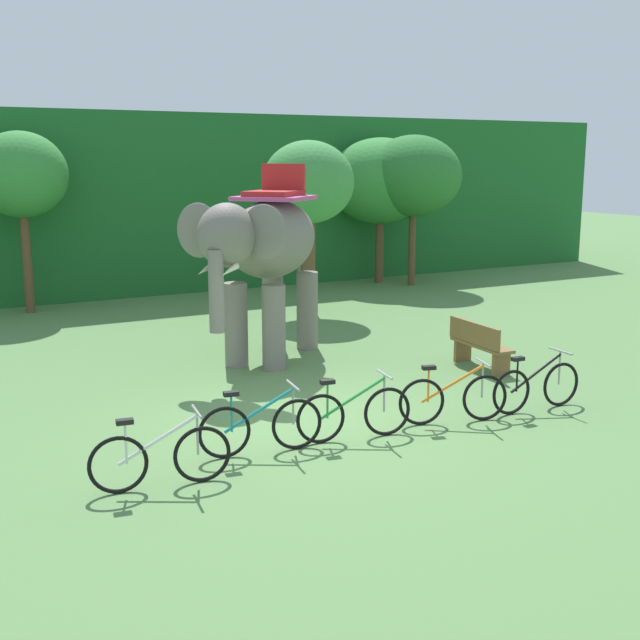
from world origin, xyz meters
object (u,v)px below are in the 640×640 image
(bike_green, at_px, (354,413))
(bike_orange, at_px, (453,398))
(wooden_bench, at_px, (479,344))
(tree_far_left, at_px, (308,184))
(bike_black, at_px, (536,386))
(tree_far_right, at_px, (413,176))
(bike_white, at_px, (160,457))
(tree_center, at_px, (380,181))
(bike_teal, at_px, (261,426))
(elephant, at_px, (266,248))
(tree_center_right, at_px, (21,176))

(bike_green, relative_size, bike_orange, 1.02)
(bike_green, xyz_separation_m, wooden_bench, (4.06, 2.23, 0.09))
(tree_far_left, relative_size, wooden_bench, 2.84)
(bike_black, bearing_deg, wooden_bench, 70.58)
(tree_far_left, relative_size, bike_orange, 2.61)
(tree_far_right, distance_m, bike_white, 16.68)
(tree_far_left, relative_size, bike_white, 2.54)
(tree_center, bearing_deg, bike_teal, -128.53)
(bike_orange, bearing_deg, bike_teal, 176.33)
(tree_far_left, distance_m, bike_green, 9.98)
(tree_center, bearing_deg, bike_black, -112.03)
(bike_teal, height_order, bike_green, same)
(tree_far_right, distance_m, bike_green, 14.51)
(tree_far_left, bearing_deg, elephant, -126.99)
(tree_center_right, xyz_separation_m, bike_green, (2.41, -12.10, -3.07))
(elephant, relative_size, wooden_bench, 2.48)
(bike_teal, distance_m, wooden_bench, 5.84)
(bike_green, bearing_deg, tree_center, 55.97)
(tree_far_left, relative_size, bike_green, 2.55)
(elephant, height_order, wooden_bench, elephant)
(bike_teal, distance_m, bike_black, 4.59)
(tree_far_right, bearing_deg, tree_far_left, -153.40)
(tree_center_right, relative_size, bike_teal, 2.68)
(tree_center_right, bearing_deg, elephant, -66.49)
(bike_teal, bearing_deg, tree_center_right, 94.89)
(bike_orange, bearing_deg, tree_far_left, 75.93)
(tree_far_left, bearing_deg, bike_orange, -104.07)
(tree_far_right, bearing_deg, tree_center_right, 175.34)
(tree_center, distance_m, elephant, 10.52)
(tree_center, xyz_separation_m, bike_white, (-11.09, -12.48, -2.78))
(tree_far_right, xyz_separation_m, bike_white, (-11.67, -11.54, -2.95))
(bike_orange, bearing_deg, tree_far_right, 57.80)
(bike_black, height_order, wooden_bench, bike_black)
(bike_white, height_order, bike_teal, same)
(tree_center, xyz_separation_m, bike_orange, (-6.52, -12.21, -2.78))
(bike_white, relative_size, bike_orange, 1.03)
(elephant, relative_size, bike_teal, 2.23)
(bike_black, bearing_deg, tree_center_right, 114.47)
(bike_green, bearing_deg, tree_far_left, 66.06)
(bike_teal, bearing_deg, bike_black, -4.05)
(bike_teal, relative_size, wooden_bench, 1.12)
(bike_green, bearing_deg, tree_far_right, 51.91)
(bike_black, bearing_deg, bike_orange, 175.20)
(elephant, bearing_deg, tree_far_right, 39.32)
(tree_far_left, relative_size, bike_black, 2.53)
(tree_far_left, xyz_separation_m, bike_teal, (-5.26, -8.63, -2.86))
(bike_teal, height_order, bike_black, same)
(elephant, xyz_separation_m, bike_green, (-0.82, -4.68, -1.82))
(bike_white, bearing_deg, tree_center, 48.36)
(bike_white, xyz_separation_m, wooden_bench, (6.96, 2.58, 0.09))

